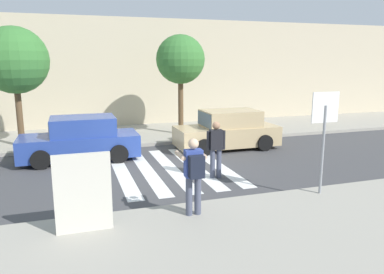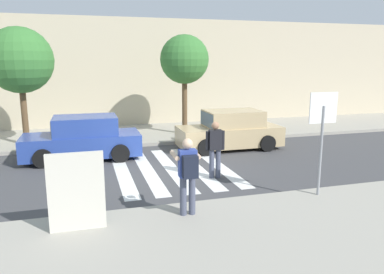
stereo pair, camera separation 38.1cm
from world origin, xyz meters
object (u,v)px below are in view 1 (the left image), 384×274
at_px(pedestrian_crossing, 216,146).
at_px(street_tree_west, 14,61).
at_px(stop_sign, 324,120).
at_px(parked_car_tan, 228,131).
at_px(street_tree_center, 181,60).
at_px(parked_car_blue, 81,140).
at_px(photographer_with_backpack, 194,170).
at_px(advertising_board, 83,193).

relative_size(pedestrian_crossing, street_tree_west, 0.37).
bearing_deg(street_tree_west, stop_sign, -46.46).
height_order(parked_car_tan, street_tree_west, street_tree_west).
bearing_deg(parked_car_tan, street_tree_center, 111.28).
bearing_deg(parked_car_blue, parked_car_tan, 0.00).
height_order(stop_sign, photographer_with_backpack, stop_sign).
relative_size(parked_car_blue, street_tree_west, 0.88).
bearing_deg(parked_car_blue, stop_sign, -46.17).
distance_m(photographer_with_backpack, street_tree_center, 9.71).
distance_m(parked_car_tan, street_tree_west, 8.69).
distance_m(stop_sign, advertising_board, 5.96).
bearing_deg(street_tree_west, pedestrian_crossing, -44.30).
bearing_deg(advertising_board, parked_car_tan, 47.20).
distance_m(street_tree_west, street_tree_center, 6.79).
xyz_separation_m(stop_sign, parked_car_blue, (-5.70, 5.93, -1.31)).
bearing_deg(advertising_board, street_tree_center, 62.72).
height_order(parked_car_blue, street_tree_center, street_tree_center).
bearing_deg(parked_car_tan, pedestrian_crossing, -118.65).
bearing_deg(parked_car_tan, advertising_board, -132.80).
xyz_separation_m(photographer_with_backpack, street_tree_west, (-4.37, 8.61, 2.33)).
relative_size(parked_car_blue, street_tree_center, 0.91).
relative_size(parked_car_tan, street_tree_center, 0.91).
height_order(pedestrian_crossing, parked_car_tan, pedestrian_crossing).
bearing_deg(parked_car_blue, street_tree_center, 32.03).
height_order(parked_car_tan, advertising_board, advertising_board).
bearing_deg(photographer_with_backpack, street_tree_west, 116.88).
distance_m(stop_sign, photographer_with_backpack, 3.65).
bearing_deg(stop_sign, advertising_board, -176.28).
height_order(pedestrian_crossing, street_tree_west, street_tree_west).
relative_size(parked_car_tan, advertising_board, 2.56).
xyz_separation_m(parked_car_tan, advertising_board, (-5.85, -6.31, 0.21)).
relative_size(stop_sign, street_tree_center, 0.58).
distance_m(parked_car_blue, parked_car_tan, 5.69).
distance_m(parked_car_tan, street_tree_center, 4.16).
relative_size(photographer_with_backpack, street_tree_west, 0.37).
height_order(parked_car_blue, advertising_board, advertising_board).
xyz_separation_m(photographer_with_backpack, pedestrian_crossing, (1.63, 2.77, -0.19)).
bearing_deg(street_tree_center, parked_car_tan, -68.72).
height_order(street_tree_center, advertising_board, street_tree_center).
bearing_deg(pedestrian_crossing, parked_car_tan, 61.35).
height_order(photographer_with_backpack, parked_car_blue, photographer_with_backpack).
bearing_deg(pedestrian_crossing, photographer_with_backpack, -120.44).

